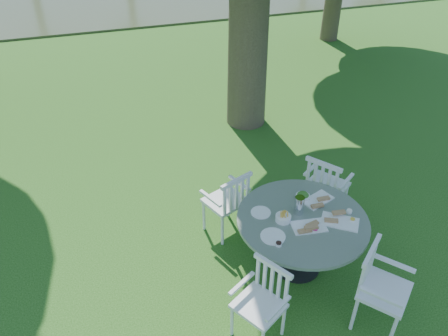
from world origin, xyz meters
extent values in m
plane|color=#143E0D|center=(0.00, 0.00, 0.00)|extent=(140.00, 140.00, 0.00)
cylinder|color=black|center=(0.57, -0.90, 0.02)|extent=(0.56, 0.56, 0.04)
cylinder|color=black|center=(0.57, -0.90, 0.38)|extent=(0.12, 0.12, 0.68)
cylinder|color=slate|center=(0.57, -0.90, 0.74)|extent=(1.48, 1.48, 0.04)
cylinder|color=silver|center=(1.62, -0.20, 0.24)|extent=(0.04, 0.04, 0.48)
cylinder|color=silver|center=(1.37, 0.15, 0.24)|extent=(0.04, 0.04, 0.48)
cylinder|color=silver|center=(1.30, -0.42, 0.24)|extent=(0.04, 0.04, 0.48)
cylinder|color=silver|center=(1.06, -0.07, 0.24)|extent=(0.04, 0.04, 0.48)
cube|color=silver|center=(1.34, -0.13, 0.51)|extent=(0.65, 0.66, 0.04)
cube|color=silver|center=(1.16, -0.26, 0.73)|extent=(0.32, 0.43, 0.49)
cylinder|color=silver|center=(0.07, 0.24, 0.23)|extent=(0.04, 0.04, 0.47)
cylinder|color=silver|center=(-0.32, 0.08, 0.23)|extent=(0.04, 0.04, 0.47)
cylinder|color=silver|center=(0.21, -0.11, 0.23)|extent=(0.04, 0.04, 0.47)
cylinder|color=silver|center=(-0.17, -0.26, 0.23)|extent=(0.04, 0.04, 0.47)
cube|color=silver|center=(-0.05, -0.01, 0.49)|extent=(0.61, 0.59, 0.04)
cube|color=silver|center=(0.03, -0.21, 0.71)|extent=(0.46, 0.22, 0.48)
cylinder|color=silver|center=(-0.48, -1.54, 0.22)|extent=(0.03, 0.03, 0.44)
cylinder|color=silver|center=(-0.18, -1.37, 0.22)|extent=(0.03, 0.03, 0.44)
cylinder|color=silver|center=(0.02, -1.70, 0.22)|extent=(0.03, 0.03, 0.44)
cube|color=silver|center=(-0.23, -1.62, 0.46)|extent=(0.58, 0.59, 0.04)
cube|color=silver|center=(-0.06, -1.53, 0.66)|extent=(0.26, 0.41, 0.45)
cylinder|color=silver|center=(0.98, -2.17, 0.24)|extent=(0.04, 0.04, 0.48)
cylinder|color=silver|center=(1.31, -1.90, 0.24)|extent=(0.04, 0.04, 0.48)
cylinder|color=silver|center=(0.73, -1.87, 0.24)|extent=(0.04, 0.04, 0.48)
cylinder|color=silver|center=(1.06, -1.60, 0.24)|extent=(0.04, 0.04, 0.48)
cube|color=silver|center=(1.02, -1.88, 0.51)|extent=(0.67, 0.66, 0.04)
cube|color=silver|center=(0.88, -1.72, 0.73)|extent=(0.41, 0.35, 0.50)
cube|color=white|center=(0.57, -1.04, 0.77)|extent=(0.40, 0.27, 0.01)
cube|color=white|center=(0.93, -1.08, 0.77)|extent=(0.47, 0.43, 0.02)
cube|color=white|center=(0.88, -0.66, 0.77)|extent=(0.42, 0.32, 0.02)
cylinder|color=white|center=(0.14, -1.06, 0.77)|extent=(0.27, 0.27, 0.01)
cylinder|color=white|center=(0.16, -0.66, 0.77)|extent=(0.23, 0.23, 0.01)
cylinder|color=white|center=(0.35, -0.86, 0.80)|extent=(0.18, 0.18, 0.07)
cylinder|color=white|center=(0.73, -0.58, 0.79)|extent=(0.17, 0.17, 0.06)
cylinder|color=silver|center=(0.57, -0.79, 0.88)|extent=(0.11, 0.11, 0.22)
cylinder|color=white|center=(0.59, -0.77, 0.85)|extent=(0.07, 0.07, 0.18)
cylinder|color=white|center=(0.39, -0.84, 0.82)|extent=(0.06, 0.06, 0.10)
cylinder|color=white|center=(0.35, -0.84, 0.81)|extent=(0.06, 0.06, 0.10)
cylinder|color=white|center=(0.60, -1.13, 0.78)|extent=(0.07, 0.07, 0.03)
cylinder|color=white|center=(1.08, -1.11, 0.78)|extent=(0.06, 0.06, 0.03)
cylinder|color=white|center=(1.12, -0.97, 0.78)|extent=(0.07, 0.07, 0.03)
cylinder|color=white|center=(0.14, -1.20, 0.78)|extent=(0.07, 0.07, 0.03)
camera|label=1|loc=(-1.40, -4.12, 4.03)|focal=35.00mm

